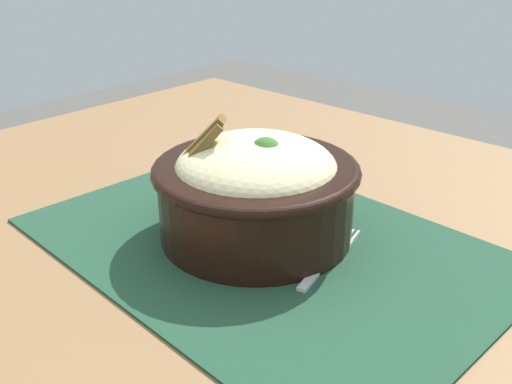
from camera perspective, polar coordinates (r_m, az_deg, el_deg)
name	(u,v)px	position (r m, az deg, el deg)	size (l,w,h in m)	color
table	(261,277)	(0.69, 0.45, -8.21)	(1.06, 0.86, 0.72)	olive
placemat	(264,244)	(0.61, 0.81, -5.04)	(0.48, 0.33, 0.00)	#1E422D
bowl	(256,187)	(0.60, -0.01, 0.49)	(0.21, 0.21, 0.13)	black
fork	(331,254)	(0.60, 7.22, -5.99)	(0.05, 0.13, 0.00)	silver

